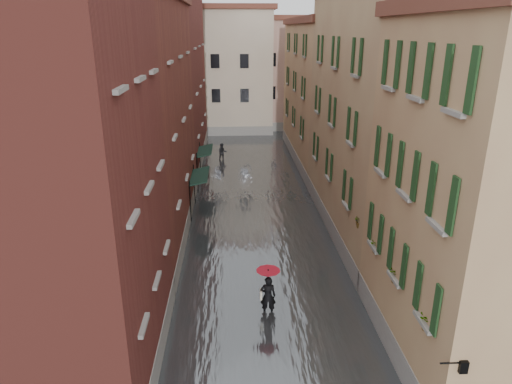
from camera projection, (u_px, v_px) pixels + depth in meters
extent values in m
plane|color=#5B5B5E|center=(271.00, 326.00, 18.04)|extent=(120.00, 120.00, 0.00)
cube|color=#494D51|center=(254.00, 205.00, 30.23)|extent=(10.00, 60.00, 0.20)
cube|color=maroon|center=(46.00, 192.00, 13.61)|extent=(6.00, 8.00, 13.00)
cube|color=brown|center=(126.00, 126.00, 24.04)|extent=(6.00, 14.00, 12.50)
cube|color=maroon|center=(164.00, 81.00, 37.89)|extent=(6.00, 16.00, 14.00)
cube|color=#A07452|center=(496.00, 206.00, 14.57)|extent=(6.00, 8.00, 11.50)
cube|color=tan|center=(387.00, 119.00, 24.66)|extent=(6.00, 14.00, 13.00)
cube|color=#A07452|center=(329.00, 95.00, 39.02)|extent=(6.00, 16.00, 11.50)
cube|color=beige|center=(217.00, 72.00, 51.42)|extent=(12.00, 9.00, 13.00)
cube|color=tan|center=(293.00, 75.00, 53.93)|extent=(10.00, 9.00, 12.00)
cube|color=black|center=(200.00, 176.00, 28.16)|extent=(1.09, 3.27, 0.31)
cylinder|color=black|center=(190.00, 203.00, 26.98)|extent=(0.06, 0.06, 2.80)
cylinder|color=black|center=(194.00, 185.00, 30.05)|extent=(0.06, 0.06, 2.80)
cube|color=black|center=(205.00, 151.00, 33.98)|extent=(1.09, 3.23, 0.31)
cylinder|color=black|center=(197.00, 172.00, 32.83)|extent=(0.06, 0.06, 2.80)
cylinder|color=black|center=(200.00, 160.00, 35.86)|extent=(0.06, 0.06, 2.80)
cylinder|color=black|center=(452.00, 363.00, 11.56)|extent=(0.60, 0.05, 0.05)
cube|color=black|center=(462.00, 366.00, 11.61)|extent=(0.22, 0.22, 0.35)
cube|color=beige|center=(462.00, 366.00, 11.61)|extent=(0.14, 0.14, 0.24)
cube|color=brown|center=(428.00, 323.00, 13.06)|extent=(0.22, 0.85, 0.18)
imported|color=#265926|center=(430.00, 310.00, 12.92)|extent=(0.59, 0.51, 0.66)
cube|color=brown|center=(397.00, 276.00, 15.53)|extent=(0.22, 0.85, 0.18)
imported|color=#265926|center=(398.00, 265.00, 15.39)|extent=(0.59, 0.51, 0.66)
cube|color=brown|center=(377.00, 247.00, 17.59)|extent=(0.22, 0.85, 0.18)
imported|color=#265926|center=(378.00, 237.00, 17.45)|extent=(0.59, 0.51, 0.66)
cube|color=brown|center=(361.00, 223.00, 19.82)|extent=(0.22, 0.85, 0.18)
imported|color=#265926|center=(362.00, 214.00, 19.68)|extent=(0.59, 0.51, 0.66)
imported|color=black|center=(268.00, 296.00, 18.47)|extent=(0.67, 0.46, 1.77)
cube|color=beige|center=(261.00, 294.00, 18.48)|extent=(0.08, 0.30, 0.38)
cylinder|color=black|center=(268.00, 286.00, 18.31)|extent=(0.02, 0.02, 1.00)
cone|color=#AA0B1C|center=(268.00, 274.00, 18.12)|extent=(0.98, 0.98, 0.28)
imported|color=black|center=(222.00, 153.00, 40.24)|extent=(0.86, 0.71, 1.63)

